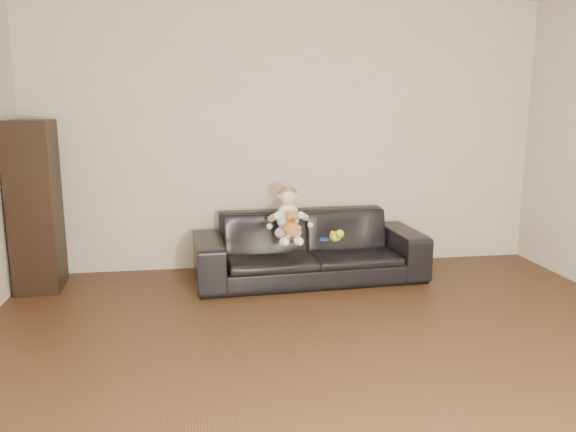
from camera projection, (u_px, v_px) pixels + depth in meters
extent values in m
plane|color=#402816|center=(366.00, 404.00, 3.06)|extent=(5.50, 5.50, 0.00)
plane|color=#C0B6A1|center=(290.00, 136.00, 5.47)|extent=(5.00, 0.00, 5.00)
imported|color=black|center=(309.00, 247.00, 5.20)|extent=(2.14, 0.94, 0.61)
cube|color=black|center=(35.00, 206.00, 4.86)|extent=(0.40, 0.53, 1.47)
cube|color=silver|center=(34.00, 168.00, 4.80)|extent=(0.20, 0.26, 0.28)
ellipsoid|color=silver|center=(288.00, 233.00, 5.04)|extent=(0.26, 0.23, 0.13)
ellipsoid|color=white|center=(288.00, 217.00, 5.02)|extent=(0.23, 0.19, 0.25)
sphere|color=beige|center=(288.00, 196.00, 4.97)|extent=(0.18, 0.18, 0.17)
ellipsoid|color=#8C603F|center=(288.00, 193.00, 4.98)|extent=(0.18, 0.18, 0.12)
cylinder|color=silver|center=(285.00, 239.00, 4.88)|extent=(0.09, 0.21, 0.08)
cylinder|color=silver|center=(296.00, 239.00, 4.90)|extent=(0.09, 0.21, 0.08)
sphere|color=white|center=(286.00, 242.00, 4.78)|extent=(0.07, 0.07, 0.07)
sphere|color=white|center=(300.00, 242.00, 4.80)|extent=(0.07, 0.07, 0.07)
cylinder|color=white|center=(274.00, 217.00, 4.95)|extent=(0.08, 0.18, 0.11)
cylinder|color=white|center=(303.00, 216.00, 4.99)|extent=(0.08, 0.18, 0.11)
ellipsoid|color=#B16A32|center=(292.00, 229.00, 4.87)|extent=(0.13, 0.11, 0.15)
sphere|color=#B16A32|center=(292.00, 217.00, 4.84)|extent=(0.10, 0.10, 0.10)
sphere|color=#B16A32|center=(288.00, 212.00, 4.83)|extent=(0.04, 0.04, 0.04)
sphere|color=#B16A32|center=(296.00, 212.00, 4.85)|extent=(0.04, 0.04, 0.04)
sphere|color=#593819|center=(293.00, 219.00, 4.80)|extent=(0.04, 0.04, 0.04)
ellipsoid|color=#B9D519|center=(336.00, 236.00, 4.99)|extent=(0.15, 0.16, 0.09)
sphere|color=red|center=(332.00, 235.00, 5.11)|extent=(0.07, 0.07, 0.06)
cylinder|color=blue|center=(324.00, 239.00, 5.05)|extent=(0.12, 0.12, 0.01)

